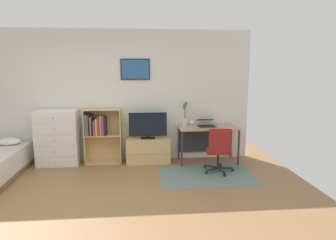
# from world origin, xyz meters

# --- Properties ---
(ground_plane) EXTENTS (7.20, 7.20, 0.00)m
(ground_plane) POSITION_xyz_m (0.00, 0.00, 0.00)
(ground_plane) COLOR #936B44
(wall_back_with_posters) EXTENTS (6.12, 0.09, 2.70)m
(wall_back_with_posters) POSITION_xyz_m (0.00, 2.43, 1.35)
(wall_back_with_posters) COLOR silver
(wall_back_with_posters) RESTS_ON ground_plane
(area_rug) EXTENTS (1.70, 1.20, 0.01)m
(area_rug) POSITION_xyz_m (1.94, 1.30, 0.00)
(area_rug) COLOR slate
(area_rug) RESTS_ON ground_plane
(dresser) EXTENTS (0.81, 0.46, 1.11)m
(dresser) POSITION_xyz_m (-0.88, 2.15, 0.56)
(dresser) COLOR white
(dresser) RESTS_ON ground_plane
(bookshelf) EXTENTS (0.73, 0.30, 1.12)m
(bookshelf) POSITION_xyz_m (-0.06, 2.22, 0.67)
(bookshelf) COLOR tan
(bookshelf) RESTS_ON ground_plane
(tv_stand) EXTENTS (0.89, 0.41, 0.51)m
(tv_stand) POSITION_xyz_m (0.91, 2.17, 0.25)
(tv_stand) COLOR tan
(tv_stand) RESTS_ON ground_plane
(television) EXTENTS (0.76, 0.16, 0.53)m
(television) POSITION_xyz_m (0.91, 2.15, 0.77)
(television) COLOR black
(television) RESTS_ON tv_stand
(desk) EXTENTS (1.20, 0.57, 0.74)m
(desk) POSITION_xyz_m (2.14, 2.16, 0.60)
(desk) COLOR tan
(desk) RESTS_ON ground_plane
(office_chair) EXTENTS (0.57, 0.58, 0.86)m
(office_chair) POSITION_xyz_m (2.19, 1.40, 0.46)
(office_chair) COLOR #232326
(office_chair) RESTS_ON ground_plane
(laptop) EXTENTS (0.36, 0.38, 0.15)m
(laptop) POSITION_xyz_m (2.11, 2.18, 0.80)
(laptop) COLOR black
(laptop) RESTS_ON desk
(computer_mouse) EXTENTS (0.06, 0.10, 0.03)m
(computer_mouse) POSITION_xyz_m (2.37, 2.07, 0.76)
(computer_mouse) COLOR silver
(computer_mouse) RESTS_ON desk
(bamboo_vase) EXTENTS (0.10, 0.09, 0.51)m
(bamboo_vase) POSITION_xyz_m (1.68, 2.25, 0.98)
(bamboo_vase) COLOR silver
(bamboo_vase) RESTS_ON desk
(wine_glass) EXTENTS (0.07, 0.07, 0.18)m
(wine_glass) POSITION_xyz_m (1.78, 2.01, 0.87)
(wine_glass) COLOR silver
(wine_glass) RESTS_ON desk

